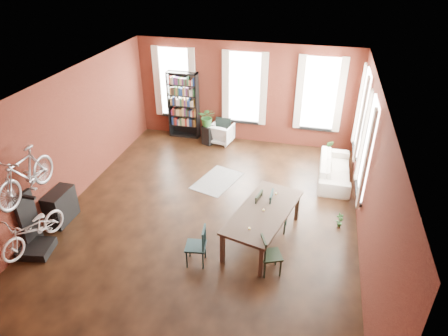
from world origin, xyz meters
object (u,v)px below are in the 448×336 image
(dining_chair_d, at_px, (279,212))
(bookshelf, at_px, (184,105))
(dining_table, at_px, (263,225))
(bike_trainer, at_px, (37,249))
(dining_chair_a, at_px, (196,246))
(cream_sofa, at_px, (335,166))
(dining_chair_c, at_px, (271,255))
(console_table, at_px, (61,206))
(plant_stand, at_px, (208,135))
(dining_chair_b, at_px, (251,209))
(white_armchair, at_px, (221,132))
(bicycle_floor, at_px, (29,215))

(dining_chair_d, height_order, bookshelf, bookshelf)
(dining_table, distance_m, bike_trainer, 4.87)
(dining_chair_d, bearing_deg, bookshelf, 41.24)
(dining_chair_d, xyz_separation_m, bookshelf, (-3.70, 4.28, 0.63))
(dining_chair_a, distance_m, cream_sofa, 4.94)
(dining_chair_c, distance_m, bookshelf, 6.85)
(console_table, bearing_deg, plant_stand, 65.17)
(bookshelf, relative_size, bike_trainer, 3.49)
(dining_chair_b, bearing_deg, dining_chair_c, 38.31)
(dining_chair_c, bearing_deg, bike_trainer, 74.07)
(white_armchair, xyz_separation_m, cream_sofa, (3.62, -1.50, 0.05))
(dining_table, relative_size, console_table, 2.82)
(dining_chair_b, xyz_separation_m, dining_chair_c, (0.67, -1.39, -0.04))
(white_armchair, bearing_deg, plant_stand, 36.97)
(dining_chair_c, bearing_deg, plant_stand, 4.56)
(dining_table, bearing_deg, bike_trainer, -146.53)
(plant_stand, bearing_deg, bookshelf, 156.67)
(dining_chair_b, bearing_deg, white_armchair, -144.28)
(dining_chair_b, xyz_separation_m, console_table, (-4.35, -0.89, -0.06))
(dining_chair_b, xyz_separation_m, dining_chair_d, (0.63, 0.02, 0.01))
(dining_chair_a, bearing_deg, cream_sofa, 138.32)
(cream_sofa, xyz_separation_m, bicycle_floor, (-6.09, -4.61, 0.56))
(dining_chair_c, xyz_separation_m, bicycle_floor, (-4.88, -0.61, 0.54))
(dining_chair_c, relative_size, bike_trainer, 1.35)
(bike_trainer, height_order, plant_stand, plant_stand)
(console_table, xyz_separation_m, plant_stand, (2.22, 4.80, -0.09))
(dining_chair_b, xyz_separation_m, bike_trainer, (-4.25, -2.03, -0.37))
(dining_chair_a, distance_m, bookshelf, 6.26)
(white_armchair, xyz_separation_m, bicycle_floor, (-2.47, -6.10, 0.61))
(dining_chair_d, relative_size, bookshelf, 0.43)
(console_table, height_order, bicycle_floor, bicycle_floor)
(dining_chair_a, relative_size, bicycle_floor, 0.56)
(dining_chair_d, distance_m, bookshelf, 5.70)
(bookshelf, height_order, cream_sofa, bookshelf)
(bookshelf, relative_size, bicycle_floor, 1.40)
(dining_chair_b, relative_size, dining_chair_c, 1.09)
(dining_chair_d, bearing_deg, dining_chair_c, -178.33)
(dining_chair_c, xyz_separation_m, bookshelf, (-3.74, 5.70, 0.67))
(dining_chair_c, xyz_separation_m, dining_chair_d, (-0.03, 1.42, 0.04))
(dining_chair_a, distance_m, dining_chair_b, 1.73)
(white_armchair, relative_size, bike_trainer, 1.13)
(dining_chair_c, height_order, cream_sofa, dining_chair_c)
(bookshelf, bearing_deg, dining_chair_a, -69.09)
(dining_chair_a, relative_size, bookshelf, 0.40)
(plant_stand, xyz_separation_m, bicycle_floor, (-2.08, -5.90, 0.66))
(dining_table, distance_m, console_table, 4.72)
(dining_table, relative_size, bicycle_floor, 1.44)
(plant_stand, height_order, bicycle_floor, bicycle_floor)
(cream_sofa, distance_m, bike_trainer, 7.69)
(dining_chair_a, xyz_separation_m, dining_chair_b, (0.85, 1.51, 0.02))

